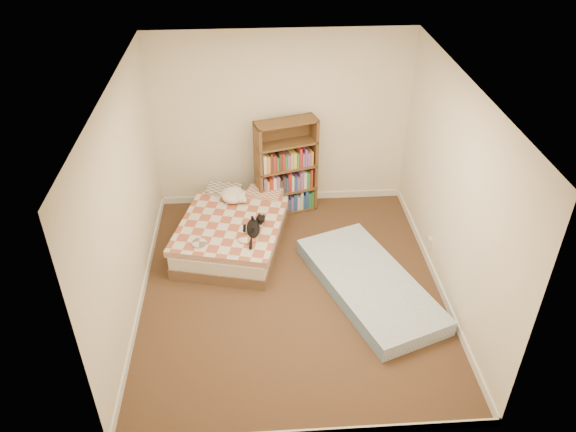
{
  "coord_description": "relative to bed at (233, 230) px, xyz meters",
  "views": [
    {
      "loc": [
        -0.38,
        -5.02,
        4.44
      ],
      "look_at": [
        -0.02,
        0.3,
        0.84
      ],
      "focal_mm": 35.0,
      "sensor_mm": 36.0,
      "label": 1
    }
  ],
  "objects": [
    {
      "name": "floor_mattress",
      "position": [
        1.6,
        -1.05,
        -0.12
      ],
      "size": [
        1.59,
        2.24,
        0.18
      ],
      "primitive_type": "cube",
      "rotation": [
        0.0,
        0.0,
        0.36
      ],
      "color": "#7398C0",
      "rests_on": "room"
    },
    {
      "name": "bed",
      "position": [
        0.0,
        0.0,
        0.0
      ],
      "size": [
        1.56,
        1.94,
        0.46
      ],
      "rotation": [
        0.0,
        0.0,
        -0.24
      ],
      "color": "brown",
      "rests_on": "room"
    },
    {
      "name": "room",
      "position": [
        0.7,
        -0.97,
        0.99
      ],
      "size": [
        3.51,
        4.01,
        2.51
      ],
      "color": "#4C3320",
      "rests_on": "ground"
    },
    {
      "name": "black_cat",
      "position": [
        0.26,
        -0.33,
        0.26
      ],
      "size": [
        0.32,
        0.63,
        0.14
      ],
      "rotation": [
        0.0,
        0.0,
        -0.49
      ],
      "color": "black",
      "rests_on": "bed"
    },
    {
      "name": "bookshelf",
      "position": [
        0.74,
        0.76,
        0.32
      ],
      "size": [
        0.91,
        0.51,
        1.4
      ],
      "rotation": [
        0.0,
        0.0,
        0.29
      ],
      "color": "#53321C",
      "rests_on": "room"
    },
    {
      "name": "white_dog",
      "position": [
        0.02,
        0.38,
        0.29
      ],
      "size": [
        0.36,
        0.37,
        0.17
      ],
      "rotation": [
        0.0,
        0.0,
        0.03
      ],
      "color": "white",
      "rests_on": "bed"
    }
  ]
}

